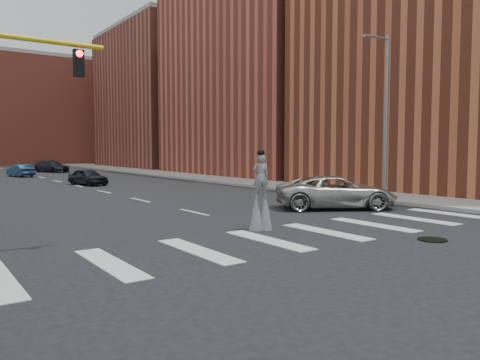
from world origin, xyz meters
TOP-DOWN VIEW (x-y plane):
  - ground_plane at (0.00, 0.00)m, footprint 160.00×160.00m
  - sidewalk_right at (12.50, 25.00)m, footprint 5.00×90.00m
  - manhole at (3.00, -2.00)m, footprint 0.90×0.90m
  - building_near at (22.00, 8.00)m, footprint 16.00×20.00m
  - building_mid at (22.00, 30.00)m, footprint 16.00×22.00m
  - building_far at (22.00, 54.00)m, footprint 16.00×22.00m
  - building_backdrop at (6.00, 78.00)m, footprint 26.00×14.00m
  - streetlight at (10.90, 6.00)m, footprint 2.05×0.20m
  - stilt_performer at (-0.31, 2.64)m, footprint 0.81×0.65m
  - suv_crossing at (6.27, 5.19)m, footprint 6.25×5.22m
  - car_near at (0.86, 26.14)m, footprint 2.50×4.06m
  - car_mid at (-1.40, 40.60)m, footprint 2.19×4.05m
  - car_far at (3.28, 47.74)m, footprint 3.75×5.20m

SIDE VIEW (x-z plane):
  - ground_plane at x=0.00m, z-range 0.00..0.00m
  - manhole at x=3.00m, z-range 0.00..0.04m
  - sidewalk_right at x=12.50m, z-range 0.00..0.18m
  - car_mid at x=-1.40m, z-range 0.00..1.27m
  - car_near at x=0.86m, z-range 0.00..1.29m
  - car_far at x=3.28m, z-range 0.00..1.40m
  - suv_crossing at x=6.27m, z-range 0.00..1.59m
  - stilt_performer at x=-0.31m, z-range -0.34..2.56m
  - streetlight at x=10.90m, z-range 0.40..9.40m
  - building_backdrop at x=6.00m, z-range 0.00..18.00m
  - building_far at x=22.00m, z-range 0.00..20.00m
  - building_near at x=22.00m, z-range 0.00..22.00m
  - building_mid at x=22.00m, z-range 0.00..24.00m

